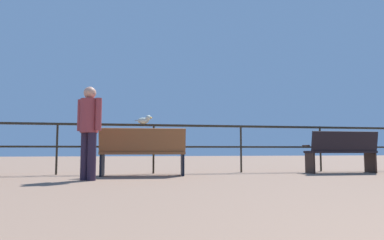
{
  "coord_description": "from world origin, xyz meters",
  "views": [
    {
      "loc": [
        -2.69,
        0.39,
        0.52
      ],
      "look_at": [
        -1.27,
        7.67,
        1.16
      ],
      "focal_mm": 32.56,
      "sensor_mm": 36.0,
      "label": 1
    }
  ],
  "objects_px": {
    "person_by_bench": "(89,126)",
    "bench_near_left": "(143,150)",
    "seagull_on_rail": "(144,120)",
    "bench_near_right": "(342,149)"
  },
  "relations": [
    {
      "from": "bench_near_left",
      "to": "person_by_bench",
      "type": "height_order",
      "value": "person_by_bench"
    },
    {
      "from": "person_by_bench",
      "to": "bench_near_left",
      "type": "bearing_deg",
      "value": 40.07
    },
    {
      "from": "person_by_bench",
      "to": "seagull_on_rail",
      "type": "height_order",
      "value": "person_by_bench"
    },
    {
      "from": "bench_near_right",
      "to": "person_by_bench",
      "type": "height_order",
      "value": "person_by_bench"
    },
    {
      "from": "seagull_on_rail",
      "to": "person_by_bench",
      "type": "bearing_deg",
      "value": -123.56
    },
    {
      "from": "bench_near_right",
      "to": "person_by_bench",
      "type": "xyz_separation_m",
      "value": [
        -5.42,
        -0.83,
        0.4
      ]
    },
    {
      "from": "bench_near_left",
      "to": "person_by_bench",
      "type": "bearing_deg",
      "value": -139.93
    },
    {
      "from": "bench_near_right",
      "to": "person_by_bench",
      "type": "relative_size",
      "value": 0.98
    },
    {
      "from": "person_by_bench",
      "to": "seagull_on_rail",
      "type": "relative_size",
      "value": 4.01
    },
    {
      "from": "bench_near_left",
      "to": "seagull_on_rail",
      "type": "relative_size",
      "value": 4.29
    }
  ]
}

